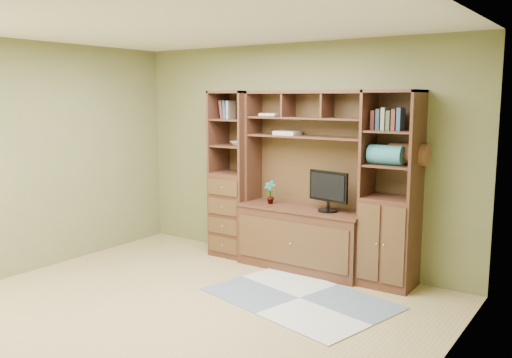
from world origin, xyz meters
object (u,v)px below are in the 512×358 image
Objects in this scene: center_hutch at (302,182)px; left_tower at (234,174)px; monitor at (328,184)px; right_tower at (391,190)px.

center_hutch is 1.00m from left_tower.
monitor is (0.35, -0.03, 0.01)m from center_hutch.
left_tower is at bearing 177.71° from center_hutch.
center_hutch is at bearing -175.11° from monitor.
left_tower is at bearing -172.52° from monitor.
monitor is at bearing -3.19° from left_tower.
center_hutch reaches higher than monitor.
left_tower and right_tower have the same top height.
center_hutch is 3.34× the size of monitor.
right_tower is (1.02, 0.04, 0.00)m from center_hutch.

